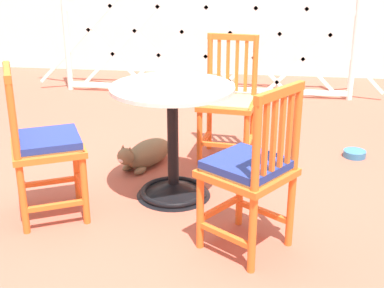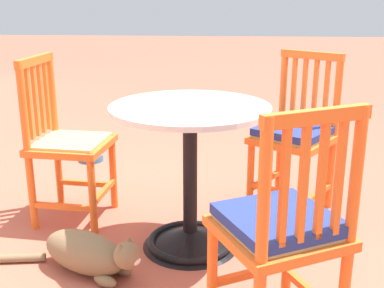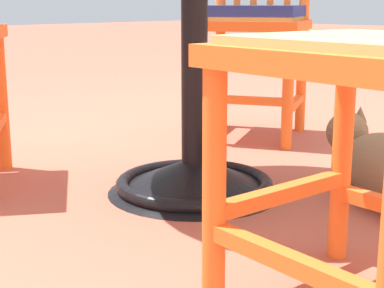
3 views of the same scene
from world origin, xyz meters
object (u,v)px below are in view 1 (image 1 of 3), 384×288
object	(u,v)px
orange_chair_by_planter	(251,171)
orange_chair_at_corner	(228,102)
pet_water_bowl	(354,154)
tabby_cat	(145,154)
orange_chair_facing_out	(44,146)
cafe_table	(173,154)

from	to	relation	value
orange_chair_by_planter	orange_chair_at_corner	size ratio (longest dim) A/B	1.00
orange_chair_by_planter	orange_chair_at_corner	bearing A→B (deg)	99.13
orange_chair_at_corner	pet_water_bowl	bearing A→B (deg)	7.86
orange_chair_at_corner	tabby_cat	world-z (taller)	orange_chair_at_corner
orange_chair_facing_out	pet_water_bowl	world-z (taller)	orange_chair_facing_out
orange_chair_by_planter	pet_water_bowl	size ratio (longest dim) A/B	5.36
orange_chair_at_corner	cafe_table	bearing A→B (deg)	-112.91
cafe_table	pet_water_bowl	size ratio (longest dim) A/B	4.47
orange_chair_by_planter	tabby_cat	bearing A→B (deg)	127.84
pet_water_bowl	orange_chair_at_corner	bearing A→B (deg)	-172.14
cafe_table	orange_chair_by_planter	bearing A→B (deg)	-48.70
orange_chair_by_planter	orange_chair_facing_out	size ratio (longest dim) A/B	1.00
cafe_table	orange_chair_by_planter	world-z (taller)	orange_chair_by_planter
orange_chair_at_corner	tabby_cat	xyz separation A→B (m)	(-0.58, -0.26, -0.34)
orange_chair_at_corner	orange_chair_facing_out	bearing A→B (deg)	-132.84
orange_chair_facing_out	cafe_table	bearing A→B (deg)	27.77
orange_chair_at_corner	tabby_cat	size ratio (longest dim) A/B	1.26
orange_chair_facing_out	pet_water_bowl	distance (m)	2.33
cafe_table	pet_water_bowl	distance (m)	1.53
cafe_table	orange_chair_by_planter	xyz separation A→B (m)	(0.50, -0.57, 0.16)
cafe_table	pet_water_bowl	bearing A→B (deg)	33.40
cafe_table	orange_chair_at_corner	size ratio (longest dim) A/B	0.83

